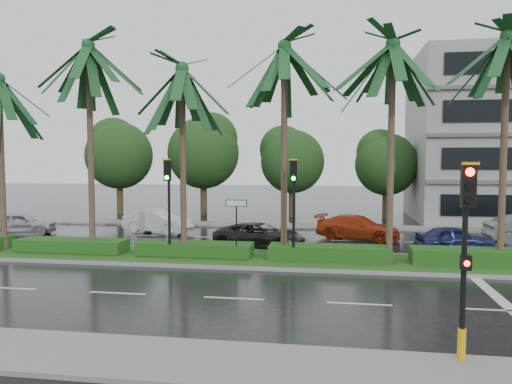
% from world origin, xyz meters
% --- Properties ---
extents(ground, '(120.00, 120.00, 0.00)m').
position_xyz_m(ground, '(0.00, 0.00, 0.00)').
color(ground, black).
rests_on(ground, ground).
extents(near_sidewalk, '(40.00, 2.40, 0.12)m').
position_xyz_m(near_sidewalk, '(0.00, -10.20, 0.06)').
color(near_sidewalk, slate).
rests_on(near_sidewalk, ground).
extents(far_sidewalk, '(40.00, 2.00, 0.12)m').
position_xyz_m(far_sidewalk, '(0.00, 12.00, 0.06)').
color(far_sidewalk, slate).
rests_on(far_sidewalk, ground).
extents(median, '(36.00, 4.00, 0.15)m').
position_xyz_m(median, '(0.00, 1.00, 0.08)').
color(median, gray).
rests_on(median, ground).
extents(hedge, '(35.20, 1.40, 0.60)m').
position_xyz_m(hedge, '(0.00, 1.00, 0.45)').
color(hedge, '#154614').
rests_on(hedge, median).
extents(lane_markings, '(34.00, 13.06, 0.01)m').
position_xyz_m(lane_markings, '(3.04, -0.43, 0.01)').
color(lane_markings, silver).
rests_on(lane_markings, ground).
extents(palm_row, '(26.30, 4.20, 10.34)m').
position_xyz_m(palm_row, '(-1.25, 1.02, 8.41)').
color(palm_row, '#3B3022').
rests_on(palm_row, median).
extents(signal_near, '(0.34, 0.45, 4.36)m').
position_xyz_m(signal_near, '(6.00, -9.39, 2.50)').
color(signal_near, black).
rests_on(signal_near, near_sidewalk).
extents(signal_median_left, '(0.34, 0.42, 4.36)m').
position_xyz_m(signal_median_left, '(-4.00, 0.30, 3.00)').
color(signal_median_left, black).
rests_on(signal_median_left, median).
extents(signal_median_right, '(0.34, 0.42, 4.36)m').
position_xyz_m(signal_median_right, '(1.50, 0.30, 3.00)').
color(signal_median_right, black).
rests_on(signal_median_right, median).
extents(street_sign, '(0.95, 0.09, 2.60)m').
position_xyz_m(street_sign, '(-1.00, 0.48, 2.12)').
color(street_sign, black).
rests_on(street_sign, median).
extents(bg_trees, '(33.26, 5.61, 8.11)m').
position_xyz_m(bg_trees, '(-1.23, 17.59, 4.84)').
color(bg_trees, '#3A301A').
rests_on(bg_trees, ground).
extents(car_silver, '(2.75, 4.27, 1.35)m').
position_xyz_m(car_silver, '(-15.16, 6.22, 0.68)').
color(car_silver, '#B1B2B9').
rests_on(car_silver, ground).
extents(car_white, '(2.62, 4.56, 1.42)m').
position_xyz_m(car_white, '(-7.30, 8.00, 0.71)').
color(car_white, silver).
rests_on(car_white, ground).
extents(car_darkgrey, '(2.60, 4.79, 1.27)m').
position_xyz_m(car_darkgrey, '(-0.50, 4.00, 0.64)').
color(car_darkgrey, black).
rests_on(car_darkgrey, ground).
extents(car_red, '(3.19, 4.99, 1.35)m').
position_xyz_m(car_red, '(4.50, 7.54, 0.67)').
color(car_red, '#A53212').
rests_on(car_red, ground).
extents(car_blue, '(2.07, 3.89, 1.26)m').
position_xyz_m(car_blue, '(9.00, 4.53, 0.63)').
color(car_blue, navy).
rests_on(car_blue, ground).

